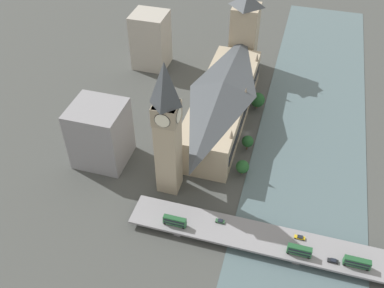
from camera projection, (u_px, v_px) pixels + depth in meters
The scene contains 18 objects.
ground_plane at pixel (247, 133), 246.20m from camera, with size 600.00×600.00×0.00m, color #424442.
river_water at pixel (310, 145), 238.73m from camera, with size 59.98×360.00×0.30m, color #4C6066.
parliament_hall at pixel (222, 102), 246.24m from camera, with size 28.16×99.16×27.35m.
clock_tower at pixel (167, 128), 190.64m from camera, with size 11.59×11.59×72.32m.
victoria_tower at pixel (244, 32), 282.19m from camera, with size 17.26×17.26×56.23m.
road_bridge at pixel (298, 247), 185.06m from camera, with size 151.95×16.48×4.25m.
double_decker_bus_lead at pixel (175, 221), 191.06m from camera, with size 10.64×2.51×4.86m.
double_decker_bus_mid at pixel (357, 262), 175.44m from camera, with size 10.93×2.57×4.69m.
double_decker_bus_rear at pixel (299, 250), 179.64m from camera, with size 10.32×2.63×4.89m.
car_northbound_lead at pixel (333, 261), 178.24m from camera, with size 4.49×1.84×1.31m.
car_northbound_tail at pixel (300, 237), 186.96m from camera, with size 4.64×1.79×1.31m.
car_southbound_lead at pixel (220, 221), 193.51m from camera, with size 4.26×1.94×1.29m.
city_block_west at pixel (151, 40), 289.06m from camera, with size 22.79×21.32×37.84m.
city_block_center at pixel (99, 145), 226.62m from camera, with size 25.59×19.53×16.65m.
city_block_east at pixel (100, 134), 220.08m from camera, with size 26.54×24.98×33.78m.
tree_embankment_near at pixel (257, 100), 259.94m from camera, with size 8.91×8.91×10.70m.
tree_embankment_mid at pixel (242, 167), 218.84m from camera, with size 6.91×6.91×8.67m.
tree_embankment_far at pixel (248, 141), 232.42m from camera, with size 6.46×6.46×9.06m.
Camera 1 is at (-21.20, 188.12, 160.64)m, focal length 40.00 mm.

